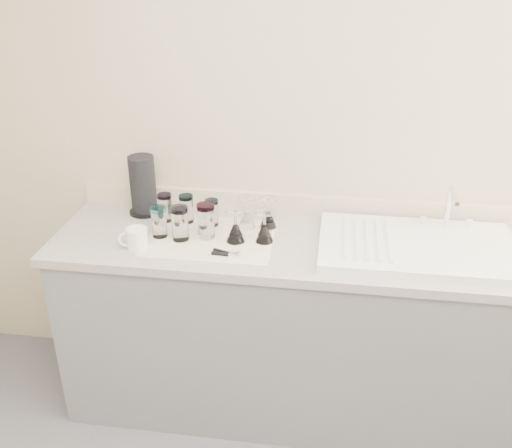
% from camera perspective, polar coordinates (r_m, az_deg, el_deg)
% --- Properties ---
extents(room_envelope, '(3.54, 3.50, 2.52)m').
position_cam_1_polar(room_envelope, '(1.12, -1.98, -0.60)').
color(room_envelope, '#535358').
rests_on(room_envelope, ground).
extents(counter_unit, '(2.06, 0.62, 0.90)m').
position_cam_1_polar(counter_unit, '(2.72, 2.90, -10.15)').
color(counter_unit, slate).
rests_on(counter_unit, ground).
extents(sink_unit, '(0.82, 0.50, 0.22)m').
position_cam_1_polar(sink_unit, '(2.49, 15.89, -2.14)').
color(sink_unit, white).
rests_on(sink_unit, counter_unit).
extents(dish_towel, '(0.55, 0.42, 0.01)m').
position_cam_1_polar(dish_towel, '(2.50, -4.49, -1.41)').
color(dish_towel, white).
rests_on(dish_towel, counter_unit).
extents(tumbler_teal, '(0.07, 0.07, 0.13)m').
position_cam_1_polar(tumbler_teal, '(2.65, -9.06, 1.66)').
color(tumbler_teal, white).
rests_on(tumbler_teal, dish_towel).
extents(tumbler_cyan, '(0.07, 0.07, 0.13)m').
position_cam_1_polar(tumbler_cyan, '(2.63, -6.97, 1.55)').
color(tumbler_cyan, white).
rests_on(tumbler_cyan, dish_towel).
extents(tumbler_purple, '(0.06, 0.06, 0.12)m').
position_cam_1_polar(tumbler_purple, '(2.58, -4.46, 1.16)').
color(tumbler_purple, white).
rests_on(tumbler_purple, dish_towel).
extents(tumbler_magenta, '(0.07, 0.07, 0.14)m').
position_cam_1_polar(tumbler_magenta, '(2.51, -9.67, 0.24)').
color(tumbler_magenta, white).
rests_on(tumbler_magenta, dish_towel).
extents(tumbler_blue, '(0.08, 0.08, 0.15)m').
position_cam_1_polar(tumbler_blue, '(2.47, -7.62, 0.09)').
color(tumbler_blue, white).
rests_on(tumbler_blue, dish_towel).
extents(tumbler_lavender, '(0.08, 0.08, 0.15)m').
position_cam_1_polar(tumbler_lavender, '(2.47, -5.02, 0.32)').
color(tumbler_lavender, white).
rests_on(tumbler_lavender, dish_towel).
extents(goblet_back_left, '(0.08, 0.08, 0.15)m').
position_cam_1_polar(goblet_back_left, '(2.56, -0.93, 0.67)').
color(goblet_back_left, white).
rests_on(goblet_back_left, dish_towel).
extents(goblet_back_right, '(0.08, 0.08, 0.14)m').
position_cam_1_polar(goblet_back_right, '(2.57, 1.24, 0.67)').
color(goblet_back_right, white).
rests_on(goblet_back_right, dish_towel).
extents(goblet_front_left, '(0.08, 0.08, 0.15)m').
position_cam_1_polar(goblet_front_left, '(2.44, -2.06, -0.68)').
color(goblet_front_left, white).
rests_on(goblet_front_left, dish_towel).
extents(goblet_front_right, '(0.08, 0.08, 0.14)m').
position_cam_1_polar(goblet_front_right, '(2.44, 0.85, -0.72)').
color(goblet_front_right, white).
rests_on(goblet_front_right, dish_towel).
extents(can_opener, '(0.12, 0.06, 0.02)m').
position_cam_1_polar(can_opener, '(2.35, -3.00, -2.98)').
color(can_opener, silver).
rests_on(can_opener, dish_towel).
extents(white_mug, '(0.13, 0.11, 0.09)m').
position_cam_1_polar(white_mug, '(2.45, -11.87, -1.44)').
color(white_mug, white).
rests_on(white_mug, counter_unit).
extents(paper_towel_roll, '(0.15, 0.15, 0.28)m').
position_cam_1_polar(paper_towel_roll, '(2.74, -11.23, 3.77)').
color(paper_towel_roll, black).
rests_on(paper_towel_roll, counter_unit).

